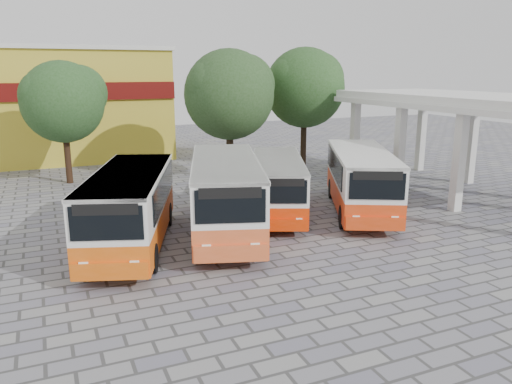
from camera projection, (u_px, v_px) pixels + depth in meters
name	position (u px, v px, depth m)	size (l,w,h in m)	color
ground	(336.00, 244.00, 19.56)	(90.00, 90.00, 0.00)	gray
terminal_shelter	(471.00, 104.00, 25.98)	(6.80, 15.80, 5.40)	silver
shophouse_block	(28.00, 104.00, 37.55)	(20.40, 10.40, 8.30)	gold
bus_far_left	(131.00, 204.00, 18.86)	(4.97, 8.68, 2.94)	#E4590C
bus_centre_left	(226.00, 191.00, 20.42)	(5.10, 9.17, 3.11)	#E35D29
bus_centre_right	(278.00, 183.00, 23.22)	(4.89, 7.81, 2.63)	#E23000
bus_far_right	(361.00, 177.00, 23.55)	(5.84, 8.77, 2.94)	#E63C0D
tree_left	(64.00, 99.00, 28.97)	(4.98, 4.74, 7.20)	#362114
tree_middle	(230.00, 92.00, 29.90)	(5.68, 5.41, 7.90)	#302416
tree_right	(305.00, 85.00, 33.89)	(5.68, 5.41, 8.16)	black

